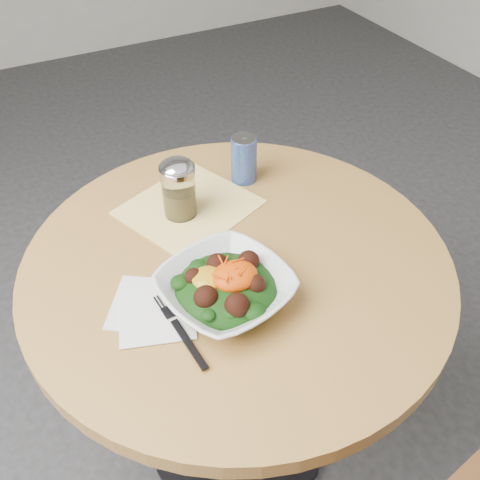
{
  "coord_description": "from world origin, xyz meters",
  "views": [
    {
      "loc": [
        -0.37,
        -0.72,
        1.53
      ],
      "look_at": [
        -0.0,
        -0.02,
        0.81
      ],
      "focal_mm": 40.0,
      "sensor_mm": 36.0,
      "label": 1
    }
  ],
  "objects": [
    {
      "name": "ground",
      "position": [
        0.0,
        0.0,
        0.0
      ],
      "size": [
        6.0,
        6.0,
        0.0
      ],
      "primitive_type": "plane",
      "color": "#2A2A2D",
      "rests_on": "ground"
    },
    {
      "name": "table",
      "position": [
        0.0,
        0.0,
        0.55
      ],
      "size": [
        0.9,
        0.9,
        0.75
      ],
      "color": "black",
      "rests_on": "ground"
    },
    {
      "name": "cloth_napkin",
      "position": [
        -0.02,
        0.2,
        0.75
      ],
      "size": [
        0.35,
        0.33,
        0.0
      ],
      "primitive_type": "cube",
      "rotation": [
        0.0,
        0.0,
        0.38
      ],
      "color": "yellow",
      "rests_on": "table"
    },
    {
      "name": "paper_napkins",
      "position": [
        -0.21,
        -0.06,
        0.75
      ],
      "size": [
        0.19,
        0.22,
        0.0
      ],
      "color": "white",
      "rests_on": "table"
    },
    {
      "name": "salad_bowl",
      "position": [
        -0.07,
        -0.1,
        0.78
      ],
      "size": [
        0.29,
        0.29,
        0.09
      ],
      "color": "silver",
      "rests_on": "table"
    },
    {
      "name": "fork",
      "position": [
        -0.18,
        -0.12,
        0.76
      ],
      "size": [
        0.03,
        0.2,
        0.0
      ],
      "color": "black",
      "rests_on": "table"
    },
    {
      "name": "spice_shaker",
      "position": [
        -0.05,
        0.19,
        0.82
      ],
      "size": [
        0.08,
        0.08,
        0.14
      ],
      "color": "silver",
      "rests_on": "table"
    },
    {
      "name": "beverage_can",
      "position": [
        0.14,
        0.24,
        0.81
      ],
      "size": [
        0.06,
        0.06,
        0.12
      ],
      "color": "navy",
      "rests_on": "table"
    }
  ]
}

